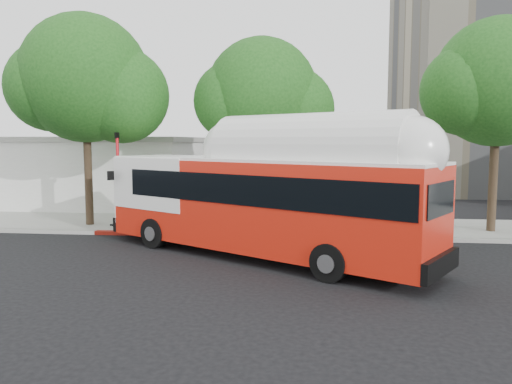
{
  "coord_description": "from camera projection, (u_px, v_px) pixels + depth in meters",
  "views": [
    {
      "loc": [
        1.24,
        -16.49,
        4.02
      ],
      "look_at": [
        -0.92,
        3.0,
        2.01
      ],
      "focal_mm": 35.0,
      "sensor_mm": 36.0,
      "label": 1
    }
  ],
  "objects": [
    {
      "name": "red_curb_segment",
      "position": [
        209.0,
        235.0,
        21.03
      ],
      "size": [
        10.0,
        0.32,
        0.16
      ],
      "primitive_type": "cube",
      "color": "maroon",
      "rests_on": "ground"
    },
    {
      "name": "ground",
      "position": [
        273.0,
        260.0,
        16.85
      ],
      "size": [
        120.0,
        120.0,
        0.0
      ],
      "primitive_type": "plane",
      "color": "black",
      "rests_on": "ground"
    },
    {
      "name": "low_commercial_bldg",
      "position": [
        73.0,
        170.0,
        32.01
      ],
      "size": [
        16.2,
        10.2,
        4.25
      ],
      "color": "silver",
      "rests_on": "ground"
    },
    {
      "name": "street_tree_mid",
      "position": [
        271.0,
        99.0,
        22.3
      ],
      "size": [
        5.75,
        5.0,
        8.62
      ],
      "color": "#2D2116",
      "rests_on": "ground"
    },
    {
      "name": "sidewalk",
      "position": [
        284.0,
        226.0,
        23.27
      ],
      "size": [
        60.0,
        5.0,
        0.15
      ],
      "primitive_type": "cube",
      "color": "gray",
      "rests_on": "ground"
    },
    {
      "name": "transit_bus",
      "position": [
        260.0,
        205.0,
        17.12
      ],
      "size": [
        12.54,
        8.84,
        3.93
      ],
      "rotation": [
        0.0,
        0.0,
        -0.55
      ],
      "color": "red",
      "rests_on": "ground"
    },
    {
      "name": "street_tree_left",
      "position": [
        96.0,
        84.0,
        22.61
      ],
      "size": [
        6.67,
        5.8,
        9.74
      ],
      "color": "#2D2116",
      "rests_on": "ground"
    },
    {
      "name": "signal_pole",
      "position": [
        118.0,
        182.0,
        21.45
      ],
      "size": [
        0.12,
        0.41,
        4.38
      ],
      "color": "red",
      "rests_on": "ground"
    },
    {
      "name": "curb_strip",
      "position": [
        280.0,
        236.0,
        20.7
      ],
      "size": [
        60.0,
        0.3,
        0.15
      ],
      "primitive_type": "cube",
      "color": "gray",
      "rests_on": "ground"
    },
    {
      "name": "street_tree_right",
      "position": [
        508.0,
        88.0,
        20.97
      ],
      "size": [
        6.21,
        5.4,
        9.18
      ],
      "color": "#2D2116",
      "rests_on": "ground"
    }
  ]
}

